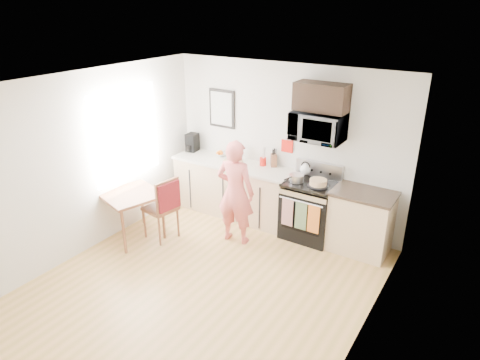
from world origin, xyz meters
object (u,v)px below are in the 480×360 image
Objects in this scene: microwave at (318,127)px; person at (235,192)px; dining_table at (132,199)px; range at (309,211)px; cake at (318,183)px; chair at (166,202)px.

person is at bearing -137.53° from microwave.
microwave is 2.99m from dining_table.
range is 0.56m from cake.
range reaches higher than chair.
person is 1.23m from cake.
range reaches higher than dining_table.
dining_table is at bearing -148.13° from chair.
range is 2.21m from chair.
microwave is at bearing 90.06° from range.
microwave is at bearing -145.73° from person.
range is 1.34× the size of dining_table.
person is at bearing -141.38° from range.
chair is at bearing 24.40° from person.
cake reaches higher than chair.
dining_table is at bearing -145.01° from microwave.
chair is at bearing -142.10° from microwave.
person is at bearing -148.81° from cake.
dining_table is (-2.28, -1.60, -1.10)m from microwave.
chair is at bearing -148.16° from cake.
cake is at bearing -157.00° from person.
cake is (0.14, -0.09, 0.54)m from range.
dining_table is 2.82× the size of cake.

